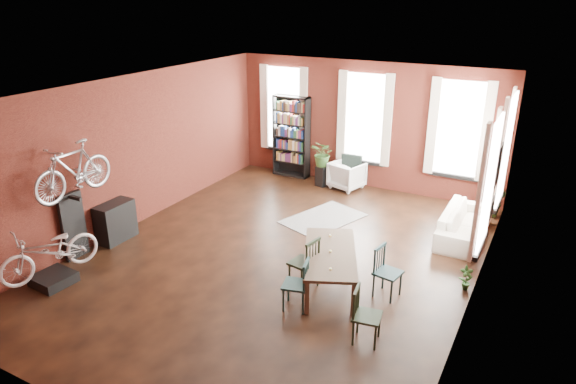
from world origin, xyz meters
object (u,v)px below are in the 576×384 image
Objects in this scene: dining_chair_a at (295,284)px; dining_chair_d at (388,273)px; plant_stand at (322,176)px; dining_table at (330,269)px; bike_trainer at (54,279)px; white_armchair at (347,174)px; console_table at (116,222)px; bookshelf at (291,137)px; bicycle_floor at (46,230)px; dining_chair_c at (367,316)px; dining_chair_b at (304,263)px; cream_sofa at (465,219)px.

dining_chair_d is at bearing 117.11° from dining_chair_a.
dining_chair_a is 5.63m from plant_stand.
dining_chair_a is 1.57m from dining_chair_d.
dining_table is 0.90m from dining_chair_a.
bike_trainer is at bearing -107.33° from plant_stand.
console_table is (-3.01, -4.99, 0.01)m from white_armchair.
white_armchair reaches higher than dining_table.
dining_chair_d is 1.66× the size of plant_stand.
bookshelf reaches higher than bicycle_floor.
dining_table is 2.21× the size of dining_chair_c.
dining_chair_c is 5.47m from bicycle_floor.
dining_chair_d is 5.76m from bicycle_floor.
dining_chair_b is at bearing 42.00° from bicycle_floor.
cream_sofa is (0.59, 4.19, -0.02)m from dining_chair_c.
bicycle_floor reaches higher than console_table.
white_armchair is (-1.17, 4.79, -0.08)m from dining_chair_b.
bookshelf is 1.88m from white_armchair.
dining_chair_d reaches higher than plant_stand.
plant_stand reaches higher than bike_trainer.
dining_chair_d is 5.29m from plant_stand.
bookshelf reaches higher than dining_table.
white_armchair is at bearing 39.85° from dining_chair_d.
dining_chair_c is 4.23m from cream_sofa.
dining_table is 4.58m from console_table.
plant_stand is at bearing -173.31° from dining_chair_a.
console_table is at bearing -103.83° from bookshelf.
bicycle_floor is (-0.96, -6.97, -0.07)m from bookshelf.
dining_table is at bearing 27.74° from bike_trainer.
console_table is (-4.55, -0.45, 0.08)m from dining_table.
white_armchair is (-2.52, 4.39, -0.05)m from dining_chair_d.
bookshelf is at bearing 71.05° from cream_sofa.
white_armchair is 0.37× the size of cream_sofa.
bicycle_floor is (0.32, -1.77, 0.63)m from console_table.
bookshelf is (-4.25, 4.59, 0.66)m from dining_chair_d.
white_armchair is at bearing 84.37° from dining_table.
dining_chair_c is at bearing -59.45° from plant_stand.
bookshelf reaches higher than dining_chair_c.
dining_chair_b is 0.45× the size of cream_sofa.
dining_chair_a is at bearing 119.63° from white_armchair.
cream_sofa is 7.95m from bike_trainer.
dining_chair_b is 1.72m from dining_chair_c.
bookshelf is at bearing -165.23° from dining_chair_a.
dining_table is 4.91m from plant_stand.
console_table reaches higher than dining_table.
bike_trainer is at bearing -110.30° from bicycle_floor.
bookshelf reaches higher than dining_chair_a.
plant_stand is at bearing 72.67° from bike_trainer.
cream_sofa is 4.09m from plant_stand.
cream_sofa is 3.39× the size of bike_trainer.
bike_trainer is (-0.98, -6.98, -1.01)m from bookshelf.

